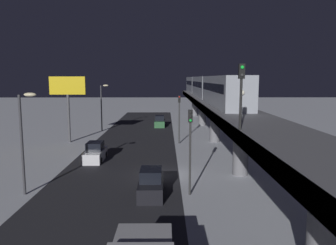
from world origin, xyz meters
name	(u,v)px	position (x,y,z in m)	size (l,w,h in m)	color
ground_plane	(163,175)	(0.00, 0.00, 0.00)	(240.00, 240.00, 0.00)	silver
avenue_asphalt	(118,175)	(4.05, 0.00, 0.00)	(11.00, 109.16, 0.01)	#28282D
elevated_railway	(241,122)	(-6.90, 0.00, 4.79)	(5.00, 109.16, 5.54)	slate
subway_train	(205,86)	(-6.99, -27.75, 7.32)	(2.94, 55.47, 3.40)	#999EA8
rail_signal	(241,85)	(-4.82, 8.90, 8.26)	(0.36, 0.41, 4.00)	black
sedan_white	(95,153)	(7.25, -5.32, 0.78)	(1.91, 4.47, 1.97)	silver
sedan_black	(151,184)	(0.85, 5.08, 0.80)	(1.80, 4.48, 1.97)	black
sedan_green	(160,122)	(0.85, -30.11, 0.80)	(1.80, 4.62, 1.97)	#2D6038
traffic_light_near	(190,140)	(-2.05, 5.18, 4.20)	(0.32, 0.44, 6.40)	#2D2D2D
traffic_light_mid	(179,112)	(-2.05, -14.38, 4.20)	(0.32, 0.44, 6.40)	#2D2D2D
commercial_billboard	(68,92)	(12.92, -15.40, 6.83)	(4.80, 0.36, 8.90)	#4C4C51
street_lamp_near	(24,131)	(10.13, 5.00, 4.81)	(1.35, 0.44, 7.65)	#38383D
street_lamp_far	(103,102)	(10.13, -25.00, 4.81)	(1.35, 0.44, 7.65)	#38383D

